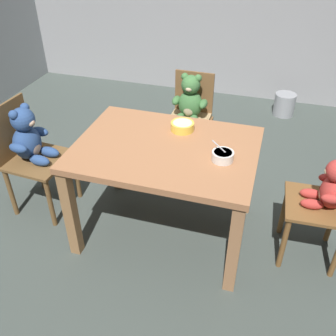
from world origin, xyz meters
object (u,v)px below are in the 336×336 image
at_px(dining_table, 166,161).
at_px(teddy_chair_near_right, 329,195).
at_px(metal_pail, 284,104).
at_px(teddy_chair_far_center, 189,109).
at_px(teddy_chair_near_left, 29,143).
at_px(porridge_bowl_white_near_right, 223,156).
at_px(porridge_bowl_yellow_far_center, 182,126).

xyz_separation_m(dining_table, teddy_chair_near_right, (1.03, 0.06, -0.09)).
height_order(teddy_chair_near_right, metal_pail, teddy_chair_near_right).
bearing_deg(dining_table, teddy_chair_far_center, 93.77).
distance_m(teddy_chair_far_center, metal_pail, 1.57).
distance_m(dining_table, metal_pail, 2.33).
height_order(teddy_chair_near_left, metal_pail, teddy_chair_near_left).
xyz_separation_m(teddy_chair_far_center, teddy_chair_near_left, (-0.98, -0.88, 0.01)).
bearing_deg(porridge_bowl_white_near_right, dining_table, 172.35).
distance_m(dining_table, teddy_chair_near_right, 1.04).
relative_size(teddy_chair_near_right, metal_pail, 3.39).
height_order(teddy_chair_far_center, porridge_bowl_yellow_far_center, teddy_chair_far_center).
bearing_deg(teddy_chair_near_right, dining_table, 0.75).
bearing_deg(metal_pail, porridge_bowl_yellow_far_center, -109.83).
bearing_deg(teddy_chair_far_center, dining_table, 4.58).
height_order(dining_table, porridge_bowl_white_near_right, porridge_bowl_white_near_right).
bearing_deg(metal_pail, teddy_chair_near_right, -81.97).
relative_size(teddy_chair_far_center, porridge_bowl_yellow_far_center, 5.45).
height_order(porridge_bowl_yellow_far_center, porridge_bowl_white_near_right, porridge_bowl_white_near_right).
bearing_deg(teddy_chair_far_center, metal_pail, 148.92).
xyz_separation_m(teddy_chair_far_center, porridge_bowl_yellow_far_center, (0.10, -0.64, 0.20)).
bearing_deg(teddy_chair_far_center, porridge_bowl_white_near_right, 25.77).
height_order(dining_table, teddy_chair_far_center, teddy_chair_far_center).
xyz_separation_m(dining_table, metal_pail, (0.74, 2.15, -0.49)).
bearing_deg(teddy_chair_near_left, metal_pail, 54.48).
relative_size(teddy_chair_near_right, porridge_bowl_white_near_right, 5.92).
relative_size(teddy_chair_near_left, porridge_bowl_yellow_far_center, 5.41).
relative_size(dining_table, teddy_chair_near_left, 1.35).
xyz_separation_m(teddy_chair_near_right, porridge_bowl_yellow_far_center, (-0.99, 0.18, 0.23)).
bearing_deg(teddy_chair_near_right, teddy_chair_near_left, -0.78).
bearing_deg(teddy_chair_near_left, teddy_chair_near_right, 5.62).
height_order(porridge_bowl_white_near_right, metal_pail, porridge_bowl_white_near_right).
bearing_deg(metal_pail, teddy_chair_near_left, -129.45).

